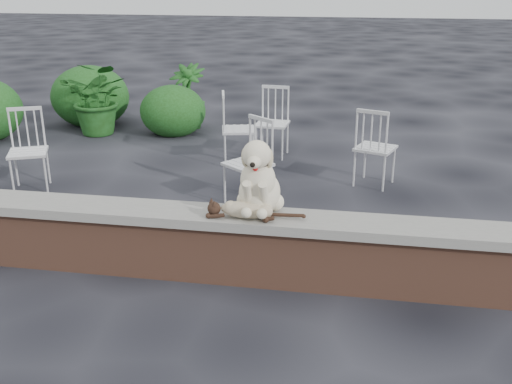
% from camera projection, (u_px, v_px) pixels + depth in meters
% --- Properties ---
extents(ground, '(60.00, 60.00, 0.00)m').
position_uv_depth(ground, '(162.00, 271.00, 5.04)').
color(ground, black).
rests_on(ground, ground).
extents(brick_wall, '(6.00, 0.30, 0.50)m').
position_uv_depth(brick_wall, '(161.00, 245.00, 4.95)').
color(brick_wall, brown).
rests_on(brick_wall, ground).
extents(capstone, '(6.20, 0.40, 0.08)m').
position_uv_depth(capstone, '(159.00, 213.00, 4.85)').
color(capstone, slate).
rests_on(capstone, brick_wall).
extents(dog, '(0.43, 0.56, 0.64)m').
position_uv_depth(dog, '(260.00, 174.00, 4.66)').
color(dog, beige).
rests_on(dog, capstone).
extents(cat, '(0.92, 0.23, 0.16)m').
position_uv_depth(cat, '(246.00, 209.00, 4.62)').
color(cat, tan).
rests_on(cat, capstone).
extents(chair_b, '(0.60, 0.60, 0.94)m').
position_uv_depth(chair_b, '(272.00, 122.00, 8.03)').
color(chair_b, silver).
rests_on(chair_b, ground).
extents(chair_d, '(0.79, 0.79, 0.94)m').
position_uv_depth(chair_d, '(248.00, 163.00, 6.35)').
color(chair_d, silver).
rests_on(chair_d, ground).
extents(chair_e, '(0.67, 0.67, 0.94)m').
position_uv_depth(chair_e, '(238.00, 128.00, 7.73)').
color(chair_e, silver).
rests_on(chair_e, ground).
extents(chair_a, '(0.74, 0.74, 0.94)m').
position_uv_depth(chair_a, '(28.00, 151.00, 6.76)').
color(chair_a, silver).
rests_on(chair_a, ground).
extents(chair_c, '(0.72, 0.72, 0.94)m').
position_uv_depth(chair_c, '(376.00, 147.00, 6.93)').
color(chair_c, silver).
rests_on(chair_c, ground).
extents(potted_plant_a, '(1.02, 0.89, 1.13)m').
position_uv_depth(potted_plant_a, '(99.00, 98.00, 9.09)').
color(potted_plant_a, '#194012').
rests_on(potted_plant_a, ground).
extents(potted_plant_b, '(0.66, 0.66, 1.03)m').
position_uv_depth(potted_plant_b, '(187.00, 96.00, 9.48)').
color(potted_plant_b, '#194012').
rests_on(potted_plant_b, ground).
extents(shrubbery, '(3.89, 2.33, 1.02)m').
position_uv_depth(shrubbery, '(68.00, 105.00, 9.30)').
color(shrubbery, '#194012').
rests_on(shrubbery, ground).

